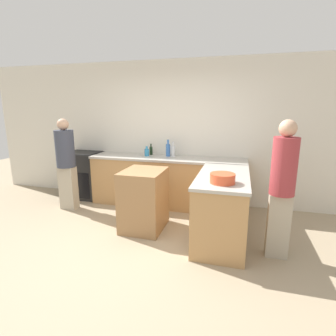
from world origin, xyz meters
name	(u,v)px	position (x,y,z in m)	size (l,w,h in m)	color
ground_plane	(131,251)	(0.00, 0.00, 0.00)	(14.00, 14.00, 0.00)	tan
wall_back	(172,133)	(0.00, 2.09, 1.35)	(8.00, 0.06, 2.70)	silver
counter_back	(167,181)	(0.00, 1.75, 0.47)	(2.89, 0.66, 0.93)	tan
counter_peninsula	(222,207)	(1.10, 0.70, 0.47)	(0.69, 1.49, 0.93)	tan
range_oven	(84,175)	(-1.81, 1.77, 0.47)	(0.71, 0.59, 0.94)	black
island_table	(144,200)	(-0.07, 0.70, 0.46)	(0.60, 0.71, 0.92)	#997047
mixing_bowl	(222,178)	(1.11, 0.29, 0.99)	(0.31, 0.31, 0.12)	#DB512D
vinegar_bottle_clear	(173,151)	(0.09, 1.85, 1.04)	(0.07, 0.07, 0.28)	silver
wine_bottle_dark	(151,150)	(-0.38, 1.93, 1.02)	(0.06, 0.06, 0.21)	black
water_bottle_blue	(168,150)	(-0.01, 1.86, 1.06)	(0.08, 0.08, 0.31)	#386BB7
dish_soap_bottle	(147,152)	(-0.41, 1.79, 1.00)	(0.09, 0.09, 0.18)	#338CBF
person_by_range	(66,161)	(-1.70, 1.10, 0.89)	(0.33, 0.33, 1.65)	#ADA38E
person_at_peninsula	(282,185)	(1.80, 0.39, 0.94)	(0.29, 0.29, 1.70)	#ADA38E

